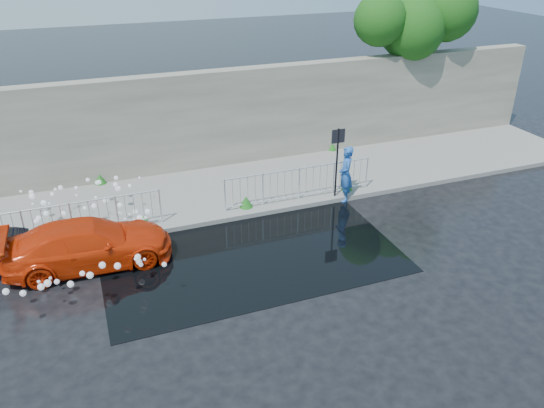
# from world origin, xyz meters

# --- Properties ---
(ground) EXTENTS (90.00, 90.00, 0.00)m
(ground) POSITION_xyz_m (0.00, 0.00, 0.00)
(ground) COLOR black
(ground) RESTS_ON ground
(pavement) EXTENTS (30.00, 4.00, 0.15)m
(pavement) POSITION_xyz_m (0.00, 5.00, 0.07)
(pavement) COLOR gray
(pavement) RESTS_ON ground
(curb) EXTENTS (30.00, 0.25, 0.16)m
(curb) POSITION_xyz_m (0.00, 3.00, 0.08)
(curb) COLOR gray
(curb) RESTS_ON ground
(retaining_wall) EXTENTS (30.00, 0.60, 3.50)m
(retaining_wall) POSITION_xyz_m (0.00, 7.20, 1.90)
(retaining_wall) COLOR #636053
(retaining_wall) RESTS_ON pavement
(puddle) EXTENTS (8.00, 5.00, 0.01)m
(puddle) POSITION_xyz_m (0.50, 1.00, 0.01)
(puddle) COLOR black
(puddle) RESTS_ON ground
(sign_post) EXTENTS (0.45, 0.06, 2.50)m
(sign_post) POSITION_xyz_m (4.20, 3.10, 1.72)
(sign_post) COLOR black
(sign_post) RESTS_ON ground
(tree) EXTENTS (5.24, 2.56, 6.43)m
(tree) POSITION_xyz_m (9.75, 7.41, 4.87)
(tree) COLOR #332114
(tree) RESTS_ON ground
(railing_left) EXTENTS (5.05, 0.05, 1.10)m
(railing_left) POSITION_xyz_m (-4.00, 3.35, 0.74)
(railing_left) COLOR silver
(railing_left) RESTS_ON pavement
(railing_right) EXTENTS (5.05, 0.05, 1.10)m
(railing_right) POSITION_xyz_m (3.00, 3.35, 0.74)
(railing_right) COLOR silver
(railing_right) RESTS_ON pavement
(weeds) EXTENTS (12.17, 3.93, 0.40)m
(weeds) POSITION_xyz_m (-0.47, 4.44, 0.32)
(weeds) COLOR #194A13
(weeds) RESTS_ON pavement
(water_spray) EXTENTS (3.68, 5.63, 1.12)m
(water_spray) POSITION_xyz_m (-3.54, 2.85, 0.69)
(water_spray) COLOR white
(water_spray) RESTS_ON ground
(red_car) EXTENTS (4.34, 1.85, 1.25)m
(red_car) POSITION_xyz_m (-3.65, 1.97, 0.62)
(red_car) COLOR red
(red_car) RESTS_ON ground
(person) EXTENTS (0.63, 0.79, 1.88)m
(person) POSITION_xyz_m (4.50, 3.00, 0.94)
(person) COLOR #2255AB
(person) RESTS_ON ground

